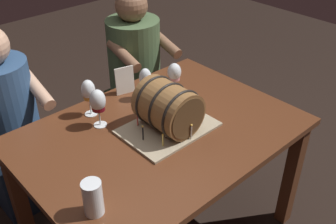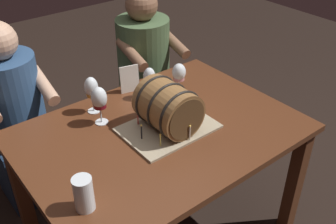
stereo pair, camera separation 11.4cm
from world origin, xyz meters
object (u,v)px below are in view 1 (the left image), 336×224
at_px(dining_table, 161,146).
at_px(wine_glass_amber, 88,92).
at_px(wine_glass_red, 98,102).
at_px(person_seated_right, 135,77).
at_px(wine_glass_rose, 174,73).
at_px(barrel_cake, 168,109).
at_px(menu_card, 125,80).
at_px(person_seated_left, 11,130).
at_px(beer_pint, 93,199).
at_px(wine_glass_empty, 145,79).

height_order(dining_table, wine_glass_amber, wine_glass_amber).
xyz_separation_m(dining_table, wine_glass_red, (-0.20, 0.23, 0.24)).
bearing_deg(wine_glass_red, dining_table, -50.20).
bearing_deg(person_seated_right, dining_table, -120.26).
bearing_deg(wine_glass_rose, wine_glass_red, 178.20).
bearing_deg(barrel_cake, wine_glass_rose, 41.79).
bearing_deg(wine_glass_rose, menu_card, 137.83).
bearing_deg(menu_card, wine_glass_red, -134.95).
bearing_deg(person_seated_left, wine_glass_red, -64.42).
distance_m(barrel_cake, person_seated_right, 0.96).
relative_size(wine_glass_amber, menu_card, 1.26).
xyz_separation_m(wine_glass_amber, beer_pint, (-0.37, -0.58, -0.07)).
bearing_deg(wine_glass_rose, wine_glass_amber, 164.40).
xyz_separation_m(beer_pint, menu_card, (0.63, 0.64, 0.01)).
bearing_deg(menu_card, wine_glass_rose, -27.74).
bearing_deg(person_seated_left, wine_glass_rose, -36.80).
relative_size(wine_glass_empty, person_seated_right, 0.16).
relative_size(wine_glass_red, beer_pint, 1.38).
xyz_separation_m(wine_glass_red, menu_card, (0.29, 0.17, -0.06)).
distance_m(wine_glass_rose, person_seated_left, 1.01).
height_order(dining_table, person_seated_left, person_seated_left).
bearing_deg(menu_card, wine_glass_empty, -54.43).
relative_size(wine_glass_red, menu_card, 1.27).
distance_m(dining_table, menu_card, 0.46).
relative_size(wine_glass_amber, beer_pint, 1.37).
relative_size(beer_pint, menu_card, 0.92).
bearing_deg(dining_table, wine_glass_red, 129.80).
relative_size(wine_glass_empty, person_seated_left, 0.16).
xyz_separation_m(wine_glass_red, person_seated_left, (-0.27, 0.55, -0.33)).
height_order(barrel_cake, wine_glass_amber, barrel_cake).
xyz_separation_m(barrel_cake, wine_glass_empty, (0.11, 0.30, 0.01)).
distance_m(wine_glass_amber, beer_pint, 0.69).
xyz_separation_m(dining_table, wine_glass_rose, (0.30, 0.22, 0.23)).
height_order(wine_glass_red, beer_pint, wine_glass_red).
relative_size(wine_glass_rose, person_seated_right, 0.15).
distance_m(beer_pint, person_seated_right, 1.45).
distance_m(wine_glass_empty, wine_glass_amber, 0.32).
bearing_deg(menu_card, person_seated_right, 60.73).
height_order(wine_glass_rose, person_seated_right, person_seated_right).
relative_size(barrel_cake, menu_card, 2.82).
distance_m(person_seated_left, person_seated_right, 0.92).
relative_size(wine_glass_amber, person_seated_left, 0.17).
relative_size(dining_table, menu_card, 8.48).
bearing_deg(beer_pint, wine_glass_empty, 36.88).
height_order(wine_glass_red, menu_card, wine_glass_red).
relative_size(barrel_cake, person_seated_left, 0.38).
relative_size(dining_table, person_seated_left, 1.15).
xyz_separation_m(wine_glass_red, wine_glass_rose, (0.50, -0.02, -0.01)).
height_order(wine_glass_amber, person_seated_left, person_seated_left).
xyz_separation_m(barrel_cake, person_seated_left, (-0.50, 0.81, -0.32)).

